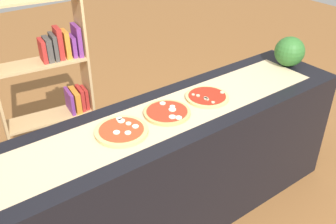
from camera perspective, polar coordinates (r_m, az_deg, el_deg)
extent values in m
plane|color=brown|center=(2.93, 0.00, -15.66)|extent=(12.00, 12.00, 0.00)
cube|color=black|center=(2.61, 0.00, -8.88)|extent=(2.69, 0.64, 0.91)
cube|color=tan|center=(2.35, 0.00, -0.40)|extent=(2.29, 0.41, 0.00)
cylinder|color=#DBB26B|center=(2.19, -7.00, -2.86)|extent=(0.31, 0.31, 0.02)
cylinder|color=red|center=(2.18, -7.02, -2.60)|extent=(0.26, 0.26, 0.00)
cylinder|color=#EFE5CC|center=(2.25, -7.05, -1.32)|extent=(0.04, 0.04, 0.00)
cylinder|color=#EFE5CC|center=(2.15, -6.04, -3.11)|extent=(0.04, 0.04, 0.00)
cylinder|color=#EFE5CC|center=(2.27, -7.35, -1.00)|extent=(0.04, 0.04, 0.00)
cylinder|color=#EFE5CC|center=(2.16, -7.74, -3.03)|extent=(0.04, 0.04, 0.00)
cylinder|color=#EFE5CC|center=(2.22, -5.95, -1.72)|extent=(0.03, 0.03, 0.00)
cylinder|color=#EFE5CC|center=(2.19, -4.92, -2.16)|extent=(0.04, 0.04, 0.00)
cylinder|color=tan|center=(2.35, -0.15, -0.07)|extent=(0.29, 0.29, 0.02)
cylinder|color=red|center=(2.34, -0.15, 0.15)|extent=(0.25, 0.25, 0.00)
cylinder|color=#EFE5CC|center=(2.35, 0.68, 0.36)|extent=(0.05, 0.05, 0.00)
cylinder|color=#EFE5CC|center=(2.28, 0.66, -0.73)|extent=(0.04, 0.04, 0.00)
cylinder|color=#EFE5CC|center=(2.38, 0.66, 0.82)|extent=(0.03, 0.03, 0.00)
cylinder|color=#EFE5CC|center=(2.42, -0.81, 1.32)|extent=(0.04, 0.04, 0.00)
cylinder|color=#EFE5CC|center=(2.27, 1.59, -0.85)|extent=(0.04, 0.04, 0.00)
cylinder|color=#DBB26B|center=(2.53, 5.88, 2.26)|extent=(0.29, 0.29, 0.02)
cylinder|color=#AD2314|center=(2.53, 5.90, 2.46)|extent=(0.25, 0.25, 0.00)
cylinder|color=#C6B28E|center=(2.49, 5.63, 2.16)|extent=(0.02, 0.02, 0.01)
cylinder|color=#C6B28E|center=(2.52, 3.80, 2.63)|extent=(0.02, 0.02, 0.01)
cylinder|color=#C6B28E|center=(2.52, 4.53, 2.48)|extent=(0.03, 0.03, 0.01)
cylinder|color=#C6B28E|center=(2.45, 6.78, 1.46)|extent=(0.02, 0.02, 0.01)
cylinder|color=#C6B28E|center=(2.57, 8.12, 2.94)|extent=(0.03, 0.03, 0.01)
cylinder|color=#C6B28E|center=(2.48, 5.95, 1.90)|extent=(0.02, 0.02, 0.01)
cylinder|color=#C6B28E|center=(2.48, 5.73, 2.03)|extent=(0.03, 0.03, 0.01)
sphere|color=#2D6628|center=(3.10, 17.79, 8.64)|extent=(0.23, 0.23, 0.23)
cube|color=tan|center=(3.21, -12.09, 4.49)|extent=(0.05, 0.23, 1.46)
cube|color=tan|center=(3.52, -16.10, -7.35)|extent=(0.69, 0.31, 0.02)
cube|color=#2D753D|center=(3.51, -11.65, -4.51)|extent=(0.07, 0.20, 0.21)
cube|color=#47423D|center=(3.50, -12.39, -4.66)|extent=(0.06, 0.19, 0.22)
cube|color=#47423D|center=(3.50, -12.99, -5.10)|extent=(0.05, 0.15, 0.18)
cube|color=silver|center=(3.47, -13.76, -4.92)|extent=(0.06, 0.18, 0.24)
cube|color=#B22823|center=(3.48, -14.54, -5.41)|extent=(0.06, 0.15, 0.20)
cube|color=tan|center=(3.26, -17.32, -0.74)|extent=(0.69, 0.31, 0.02)
cube|color=#B22823|center=(3.27, -12.37, 2.15)|extent=(0.04, 0.14, 0.18)
cube|color=#B22823|center=(3.25, -13.00, 2.06)|extent=(0.05, 0.16, 0.19)
cube|color=orange|center=(3.25, -13.74, 1.76)|extent=(0.07, 0.20, 0.18)
cube|color=#753384|center=(3.24, -14.55, 1.60)|extent=(0.05, 0.20, 0.18)
cube|color=tan|center=(3.04, -18.73, 6.94)|extent=(0.69, 0.31, 0.02)
cube|color=#753384|center=(3.06, -13.51, 10.46)|extent=(0.05, 0.17, 0.24)
cube|color=#753384|center=(3.06, -14.18, 9.64)|extent=(0.05, 0.14, 0.16)
cube|color=orange|center=(3.04, -15.10, 9.84)|extent=(0.05, 0.14, 0.21)
cube|color=#B22823|center=(3.02, -16.09, 9.92)|extent=(0.06, 0.14, 0.24)
cube|color=#47423D|center=(3.02, -16.77, 9.36)|extent=(0.05, 0.15, 0.20)
cube|color=#47423D|center=(3.02, -17.57, 8.98)|extent=(0.06, 0.15, 0.18)
cube|color=#B22823|center=(3.01, -18.31, 8.73)|extent=(0.05, 0.15, 0.17)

